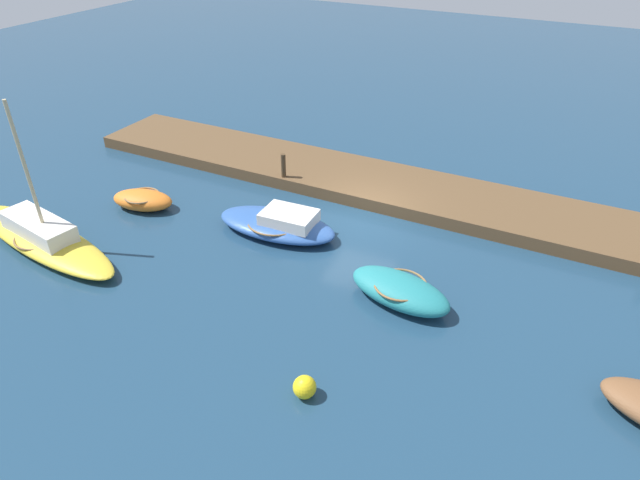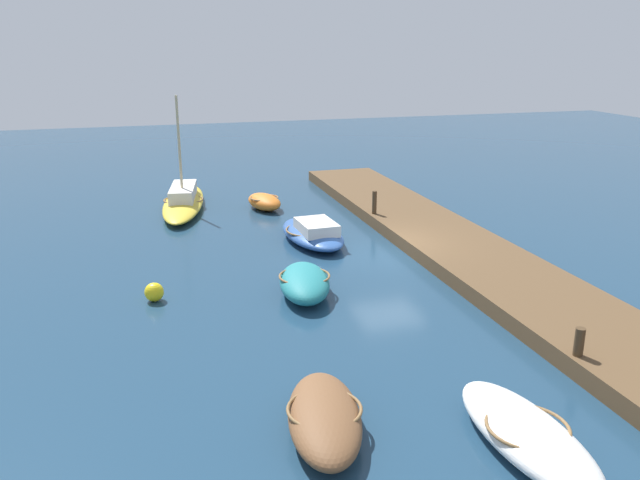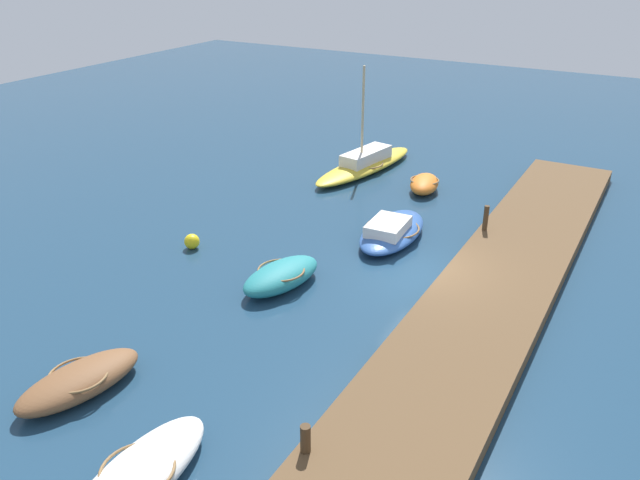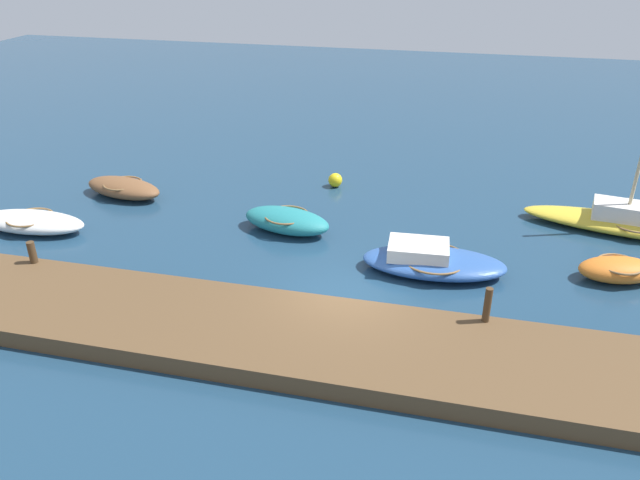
% 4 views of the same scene
% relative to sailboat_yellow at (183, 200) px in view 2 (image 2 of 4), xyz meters
% --- Properties ---
extents(ground_plane, '(84.00, 84.00, 0.00)m').
position_rel_sailboat_yellow_xyz_m(ground_plane, '(-9.21, -6.85, -0.41)').
color(ground_plane, navy).
extents(dock_platform, '(27.79, 3.68, 0.51)m').
position_rel_sailboat_yellow_xyz_m(dock_platform, '(-9.21, -9.33, -0.15)').
color(dock_platform, brown).
rests_on(dock_platform, ground_plane).
extents(sailboat_yellow, '(7.86, 3.04, 5.35)m').
position_rel_sailboat_yellow_xyz_m(sailboat_yellow, '(0.00, 0.00, 0.00)').
color(sailboat_yellow, gold).
rests_on(sailboat_yellow, ground_plane).
extents(motorboat_blue, '(4.65, 2.33, 0.97)m').
position_rel_sailboat_yellow_xyz_m(motorboat_blue, '(-6.89, -4.52, -0.01)').
color(motorboat_blue, '#2D569E').
rests_on(motorboat_blue, ground_plane).
extents(rowboat_white, '(4.18, 1.70, 0.67)m').
position_rel_sailboat_yellow_xyz_m(rowboat_white, '(-21.22, -4.87, -0.06)').
color(rowboat_white, white).
rests_on(rowboat_white, ground_plane).
extents(rowboat_brown, '(3.70, 2.17, 0.74)m').
position_rel_sailboat_yellow_xyz_m(rowboat_brown, '(-19.58, -1.22, -0.03)').
color(rowboat_brown, brown).
rests_on(rowboat_brown, ground_plane).
extents(rowboat_teal, '(3.51, 2.16, 0.82)m').
position_rel_sailboat_yellow_xyz_m(rowboat_teal, '(-12.20, -2.76, 0.01)').
color(rowboat_teal, teal).
rests_on(rowboat_teal, ground_plane).
extents(dinghy_orange, '(2.66, 1.79, 0.73)m').
position_rel_sailboat_yellow_xyz_m(dinghy_orange, '(-1.21, -3.69, -0.03)').
color(dinghy_orange, orange).
rests_on(dinghy_orange, ground_plane).
extents(mooring_post_west, '(0.24, 0.24, 0.71)m').
position_rel_sailboat_yellow_xyz_m(mooring_post_west, '(-18.94, -7.74, 0.46)').
color(mooring_post_west, '#47331E').
rests_on(mooring_post_west, dock_platform).
extents(mooring_post_mid_west, '(0.20, 0.20, 1.00)m').
position_rel_sailboat_yellow_xyz_m(mooring_post_mid_west, '(-5.24, -7.74, 0.61)').
color(mooring_post_mid_west, '#47331E').
rests_on(mooring_post_mid_west, dock_platform).
extents(marker_buoy, '(0.59, 0.59, 0.59)m').
position_rel_sailboat_yellow_xyz_m(marker_buoy, '(-11.40, 1.84, -0.11)').
color(marker_buoy, yellow).
rests_on(marker_buoy, ground_plane).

